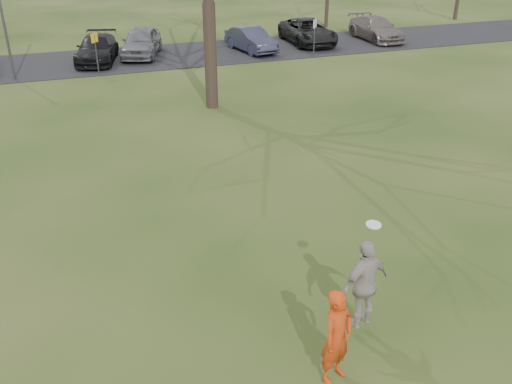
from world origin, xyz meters
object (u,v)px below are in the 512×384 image
(car_3, at_px, (97,49))
(car_4, at_px, (141,42))
(car_6, at_px, (308,31))
(catching_play, at_px, (365,284))
(car_7, at_px, (376,29))
(car_5, at_px, (251,39))
(player_defender, at_px, (337,337))

(car_3, relative_size, car_4, 1.02)
(car_4, relative_size, car_6, 0.88)
(car_3, xyz_separation_m, catching_play, (2.60, -24.39, 0.42))
(car_7, height_order, catching_play, catching_play)
(car_4, height_order, catching_play, catching_play)
(car_4, bearing_deg, car_6, 18.53)
(car_4, bearing_deg, car_3, -148.53)
(car_3, distance_m, car_5, 8.82)
(car_3, relative_size, car_6, 0.90)
(car_4, relative_size, car_5, 1.13)
(car_3, xyz_separation_m, car_5, (8.81, -0.39, -0.01))
(car_6, bearing_deg, player_defender, -109.86)
(car_5, bearing_deg, player_defender, -116.66)
(car_7, relative_size, catching_play, 2.23)
(car_4, distance_m, car_5, 6.36)
(car_4, height_order, car_7, car_4)
(player_defender, distance_m, car_6, 28.16)
(car_5, relative_size, car_7, 0.85)
(player_defender, height_order, catching_play, catching_play)
(player_defender, xyz_separation_m, catching_play, (0.99, 0.85, 0.26))
(car_5, height_order, catching_play, catching_play)
(car_7, xyz_separation_m, catching_play, (-14.93, -24.48, 0.41))
(player_defender, relative_size, car_6, 0.34)
(player_defender, distance_m, car_7, 29.92)
(car_4, relative_size, catching_play, 2.15)
(car_4, bearing_deg, car_7, 16.80)
(catching_play, bearing_deg, car_6, 67.54)
(car_3, height_order, car_5, car_3)
(car_4, bearing_deg, player_defender, -73.37)
(car_3, relative_size, catching_play, 2.20)
(catching_play, bearing_deg, car_4, 90.17)
(car_3, bearing_deg, player_defender, -72.86)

